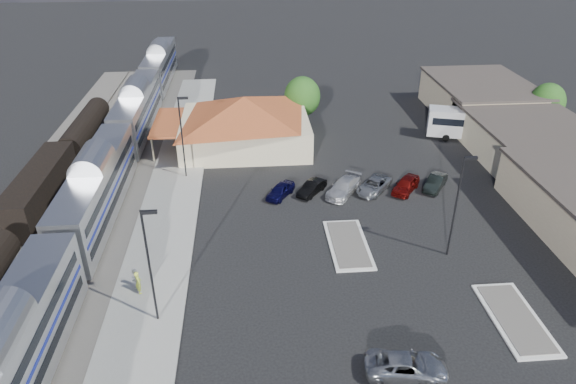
{
  "coord_description": "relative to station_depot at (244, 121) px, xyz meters",
  "views": [
    {
      "loc": [
        -4.18,
        -33.81,
        25.26
      ],
      "look_at": [
        -0.79,
        6.79,
        2.8
      ],
      "focal_mm": 32.0,
      "sensor_mm": 36.0,
      "label": 1
    }
  ],
  "objects": [
    {
      "name": "parked_car_d",
      "position": [
        12.96,
        -12.66,
        -2.47
      ],
      "size": [
        4.72,
        5.05,
        1.32
      ],
      "primitive_type": "imported",
      "rotation": [
        0.0,
        0.0,
        -0.69
      ],
      "color": "gray",
      "rests_on": "ground"
    },
    {
      "name": "station_depot",
      "position": [
        0.0,
        0.0,
        0.0
      ],
      "size": [
        18.35,
        12.24,
        6.2
      ],
      "color": "beige",
      "rests_on": "ground"
    },
    {
      "name": "traffic_island_north",
      "position": [
        18.56,
        -32.0,
        -3.03
      ],
      "size": [
        3.3,
        7.5,
        0.21
      ],
      "color": "silver",
      "rests_on": "ground"
    },
    {
      "name": "railbed",
      "position": [
        -16.44,
        -16.0,
        -3.07
      ],
      "size": [
        16.0,
        100.0,
        0.12
      ],
      "primitive_type": "cube",
      "color": "#4C4944",
      "rests_on": "ground"
    },
    {
      "name": "lamp_lot",
      "position": [
        16.66,
        -24.0,
        2.21
      ],
      "size": [
        1.08,
        0.25,
        9.0
      ],
      "color": "black",
      "rests_on": "ground"
    },
    {
      "name": "parked_car_b",
      "position": [
        6.56,
        -12.66,
        -2.49
      ],
      "size": [
        3.49,
        3.91,
        1.29
      ],
      "primitive_type": "imported",
      "rotation": [
        0.0,
        0.0,
        -0.67
      ],
      "color": "black",
      "rests_on": "ground"
    },
    {
      "name": "parked_car_f",
      "position": [
        19.36,
        -12.66,
        -2.44
      ],
      "size": [
        3.62,
        4.28,
        1.38
      ],
      "primitive_type": "imported",
      "rotation": [
        0.0,
        0.0,
        -0.61
      ],
      "color": "black",
      "rests_on": "ground"
    },
    {
      "name": "platform",
      "position": [
        -7.44,
        -18.0,
        -3.04
      ],
      "size": [
        5.5,
        92.0,
        0.18
      ],
      "primitive_type": "cube",
      "color": "gray",
      "rests_on": "ground"
    },
    {
      "name": "person_a",
      "position": [
        -8.16,
        -27.04,
        -2.01
      ],
      "size": [
        0.66,
        0.8,
        1.88
      ],
      "primitive_type": "imported",
      "rotation": [
        0.0,
        0.0,
        1.94
      ],
      "color": "#C1D542",
      "rests_on": "platform"
    },
    {
      "name": "lamp_plat_n",
      "position": [
        -6.34,
        -8.0,
        2.21
      ],
      "size": [
        1.08,
        0.25,
        9.0
      ],
      "color": "black",
      "rests_on": "ground"
    },
    {
      "name": "person_b",
      "position": [
        -8.53,
        -26.43,
        -2.11
      ],
      "size": [
        0.81,
        0.95,
        1.69
      ],
      "primitive_type": "imported",
      "rotation": [
        0.0,
        0.0,
        -1.81
      ],
      "color": "silver",
      "rests_on": "platform"
    },
    {
      "name": "freight_cars",
      "position": [
        -19.44,
        -13.42,
        -1.21
      ],
      "size": [
        2.8,
        46.0,
        4.0
      ],
      "color": "black",
      "rests_on": "ground"
    },
    {
      "name": "suv",
      "position": [
        9.51,
        -36.1,
        -2.42
      ],
      "size": [
        5.41,
        3.03,
        1.43
      ],
      "primitive_type": "imported",
      "rotation": [
        0.0,
        0.0,
        1.44
      ],
      "color": "#9EA1A6",
      "rests_on": "ground"
    },
    {
      "name": "tree_east_c",
      "position": [
        38.56,
        2.0,
        0.63
      ],
      "size": [
        4.41,
        4.41,
        6.21
      ],
      "color": "#382314",
      "rests_on": "ground"
    },
    {
      "name": "passenger_train",
      "position": [
        -13.44,
        -15.75,
        -0.26
      ],
      "size": [
        3.0,
        104.0,
        5.55
      ],
      "color": "silver",
      "rests_on": "ground"
    },
    {
      "name": "coach_bus",
      "position": [
        28.56,
        -0.55,
        -0.96
      ],
      "size": [
        11.99,
        5.84,
        3.77
      ],
      "rotation": [
        0.0,
        0.0,
        1.28
      ],
      "color": "white",
      "rests_on": "ground"
    },
    {
      "name": "parked_car_a",
      "position": [
        3.36,
        -12.96,
        -2.47
      ],
      "size": [
        3.48,
        4.11,
        1.33
      ],
      "primitive_type": "imported",
      "rotation": [
        0.0,
        0.0,
        -0.59
      ],
      "color": "#0E0C3F",
      "rests_on": "ground"
    },
    {
      "name": "traffic_island_south",
      "position": [
        8.56,
        -22.0,
        -3.03
      ],
      "size": [
        3.3,
        7.5,
        0.21
      ],
      "color": "silver",
      "rests_on": "ground"
    },
    {
      "name": "parked_car_c",
      "position": [
        9.76,
        -12.96,
        -2.38
      ],
      "size": [
        4.7,
        5.46,
        1.51
      ],
      "primitive_type": "imported",
      "rotation": [
        0.0,
        0.0,
        -0.61
      ],
      "color": "silver",
      "rests_on": "ground"
    },
    {
      "name": "parked_car_e",
      "position": [
        16.16,
        -12.96,
        -2.4
      ],
      "size": [
        4.0,
        4.48,
        1.47
      ],
      "primitive_type": "imported",
      "rotation": [
        0.0,
        0.0,
        -0.65
      ],
      "color": "maroon",
      "rests_on": "ground"
    },
    {
      "name": "buildings_east",
      "position": [
        32.56,
        -9.72,
        -0.86
      ],
      "size": [
        14.4,
        51.4,
        4.8
      ],
      "color": "#C6B28C",
      "rests_on": "ground"
    },
    {
      "name": "ground",
      "position": [
        4.56,
        -24.0,
        -3.13
      ],
      "size": [
        280.0,
        280.0,
        0.0
      ],
      "primitive_type": "plane",
      "color": "black",
      "rests_on": "ground"
    },
    {
      "name": "tree_depot",
      "position": [
        7.56,
        6.0,
        0.89
      ],
      "size": [
        4.71,
        4.71,
        6.63
      ],
      "color": "#382314",
      "rests_on": "ground"
    },
    {
      "name": "lamp_plat_s",
      "position": [
        -6.34,
        -30.0,
        2.21
      ],
      "size": [
        1.08,
        0.25,
        9.0
      ],
      "color": "black",
      "rests_on": "ground"
    }
  ]
}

